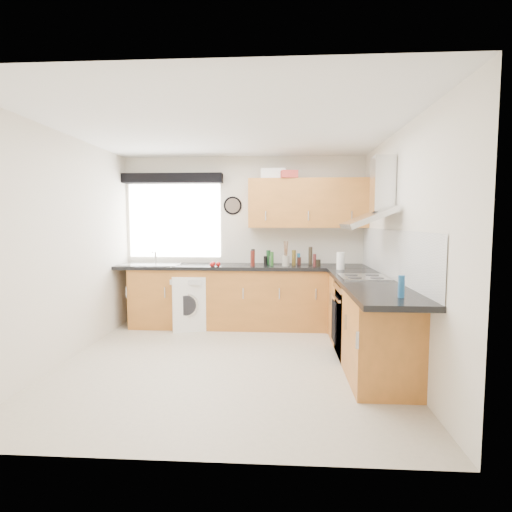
# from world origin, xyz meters

# --- Properties ---
(ground_plane) EXTENTS (3.60, 3.60, 0.00)m
(ground_plane) POSITION_xyz_m (0.00, 0.00, 0.00)
(ground_plane) COLOR beige
(ceiling) EXTENTS (3.60, 3.60, 0.02)m
(ceiling) POSITION_xyz_m (0.00, 0.00, 2.50)
(ceiling) COLOR white
(ceiling) RESTS_ON wall_back
(wall_back) EXTENTS (3.60, 0.02, 2.50)m
(wall_back) POSITION_xyz_m (0.00, 1.80, 1.25)
(wall_back) COLOR silver
(wall_back) RESTS_ON ground_plane
(wall_front) EXTENTS (3.60, 0.02, 2.50)m
(wall_front) POSITION_xyz_m (0.00, -1.80, 1.25)
(wall_front) COLOR silver
(wall_front) RESTS_ON ground_plane
(wall_left) EXTENTS (0.02, 3.60, 2.50)m
(wall_left) POSITION_xyz_m (-1.80, 0.00, 1.25)
(wall_left) COLOR silver
(wall_left) RESTS_ON ground_plane
(wall_right) EXTENTS (0.02, 3.60, 2.50)m
(wall_right) POSITION_xyz_m (1.80, 0.00, 1.25)
(wall_right) COLOR silver
(wall_right) RESTS_ON ground_plane
(window) EXTENTS (1.40, 0.02, 1.10)m
(window) POSITION_xyz_m (-1.05, 1.79, 1.55)
(window) COLOR white
(window) RESTS_ON wall_back
(window_blind) EXTENTS (1.50, 0.18, 0.14)m
(window_blind) POSITION_xyz_m (-1.05, 1.70, 2.18)
(window_blind) COLOR black
(window_blind) RESTS_ON wall_back
(splashback) EXTENTS (0.01, 3.00, 0.54)m
(splashback) POSITION_xyz_m (1.79, 0.30, 1.18)
(splashback) COLOR white
(splashback) RESTS_ON wall_right
(base_cab_back) EXTENTS (3.00, 0.58, 0.86)m
(base_cab_back) POSITION_xyz_m (-0.10, 1.51, 0.43)
(base_cab_back) COLOR #A25F25
(base_cab_back) RESTS_ON ground_plane
(base_cab_corner) EXTENTS (0.60, 0.60, 0.86)m
(base_cab_corner) POSITION_xyz_m (1.50, 1.50, 0.43)
(base_cab_corner) COLOR #A25F25
(base_cab_corner) RESTS_ON ground_plane
(base_cab_right) EXTENTS (0.58, 2.10, 0.86)m
(base_cab_right) POSITION_xyz_m (1.51, 0.15, 0.43)
(base_cab_right) COLOR #A25F25
(base_cab_right) RESTS_ON ground_plane
(worktop_back) EXTENTS (3.60, 0.62, 0.05)m
(worktop_back) POSITION_xyz_m (0.00, 1.50, 0.89)
(worktop_back) COLOR black
(worktop_back) RESTS_ON base_cab_back
(worktop_right) EXTENTS (0.62, 2.42, 0.05)m
(worktop_right) POSITION_xyz_m (1.50, 0.00, 0.89)
(worktop_right) COLOR black
(worktop_right) RESTS_ON base_cab_right
(sink) EXTENTS (0.84, 0.46, 0.10)m
(sink) POSITION_xyz_m (-1.33, 1.50, 0.95)
(sink) COLOR silver
(sink) RESTS_ON worktop_back
(oven) EXTENTS (0.56, 0.58, 0.85)m
(oven) POSITION_xyz_m (1.50, 0.30, 0.42)
(oven) COLOR black
(oven) RESTS_ON ground_plane
(hob_plate) EXTENTS (0.52, 0.52, 0.01)m
(hob_plate) POSITION_xyz_m (1.50, 0.30, 0.92)
(hob_plate) COLOR silver
(hob_plate) RESTS_ON worktop_right
(extractor_hood) EXTENTS (0.52, 0.78, 0.66)m
(extractor_hood) POSITION_xyz_m (1.60, 0.30, 1.77)
(extractor_hood) COLOR silver
(extractor_hood) RESTS_ON wall_right
(upper_cabinets) EXTENTS (1.70, 0.35, 0.70)m
(upper_cabinets) POSITION_xyz_m (0.95, 1.62, 1.80)
(upper_cabinets) COLOR #A25F25
(upper_cabinets) RESTS_ON wall_back
(washing_machine) EXTENTS (0.65, 0.64, 0.77)m
(washing_machine) POSITION_xyz_m (-0.74, 1.40, 0.38)
(washing_machine) COLOR white
(washing_machine) RESTS_ON ground_plane
(wall_clock) EXTENTS (0.27, 0.04, 0.27)m
(wall_clock) POSITION_xyz_m (-0.16, 1.78, 1.78)
(wall_clock) COLOR black
(wall_clock) RESTS_ON wall_back
(casserole) EXTENTS (0.37, 0.28, 0.15)m
(casserole) POSITION_xyz_m (0.46, 1.66, 2.22)
(casserole) COLOR white
(casserole) RESTS_ON upper_cabinets
(storage_box) EXTENTS (0.26, 0.23, 0.10)m
(storage_box) POSITION_xyz_m (0.67, 1.52, 2.20)
(storage_box) COLOR #AF332A
(storage_box) RESTS_ON upper_cabinets
(utensil_pot) EXTENTS (0.13, 0.13, 0.15)m
(utensil_pot) POSITION_xyz_m (0.64, 1.41, 0.98)
(utensil_pot) COLOR gray
(utensil_pot) RESTS_ON worktop_back
(kitchen_roll) EXTENTS (0.12, 0.12, 0.23)m
(kitchen_roll) POSITION_xyz_m (1.35, 1.05, 1.02)
(kitchen_roll) COLOR white
(kitchen_roll) RESTS_ON worktop_right
(tomato_cluster) EXTENTS (0.15, 0.15, 0.07)m
(tomato_cluster) POSITION_xyz_m (-0.36, 1.30, 0.94)
(tomato_cluster) COLOR #B11311
(tomato_cluster) RESTS_ON worktop_back
(jar_0) EXTENTS (0.06, 0.06, 0.13)m
(jar_0) POSITION_xyz_m (0.43, 1.57, 0.97)
(jar_0) COLOR #A1988A
(jar_0) RESTS_ON worktop_back
(jar_1) EXTENTS (0.05, 0.05, 0.18)m
(jar_1) POSITION_xyz_m (1.04, 1.38, 1.00)
(jar_1) COLOR #4B1B1B
(jar_1) RESTS_ON worktop_back
(jar_2) EXTENTS (0.06, 0.06, 0.26)m
(jar_2) POSITION_xyz_m (1.00, 1.63, 1.04)
(jar_2) COLOR #372C1E
(jar_2) RESTS_ON worktop_back
(jar_3) EXTENTS (0.07, 0.07, 0.10)m
(jar_3) POSITION_xyz_m (1.09, 1.37, 0.96)
(jar_3) COLOR black
(jar_3) RESTS_ON worktop_back
(jar_4) EXTENTS (0.05, 0.05, 0.24)m
(jar_4) POSITION_xyz_m (0.17, 1.45, 1.03)
(jar_4) COLOR black
(jar_4) RESTS_ON worktop_back
(jar_5) EXTENTS (0.05, 0.05, 0.13)m
(jar_5) POSITION_xyz_m (0.34, 1.58, 0.97)
(jar_5) COLOR black
(jar_5) RESTS_ON worktop_back
(jar_6) EXTENTS (0.06, 0.06, 0.21)m
(jar_6) POSITION_xyz_m (0.39, 1.61, 1.01)
(jar_6) COLOR #17401B
(jar_6) RESTS_ON worktop_back
(jar_7) EXTENTS (0.06, 0.06, 0.22)m
(jar_7) POSITION_xyz_m (0.75, 1.52, 1.02)
(jar_7) COLOR brown
(jar_7) RESTS_ON worktop_back
(jar_8) EXTENTS (0.04, 0.04, 0.17)m
(jar_8) POSITION_xyz_m (0.83, 1.60, 0.99)
(jar_8) COLOR #1B6086
(jar_8) RESTS_ON worktop_back
(jar_9) EXTENTS (0.06, 0.06, 0.11)m
(jar_9) POSITION_xyz_m (0.83, 1.57, 0.97)
(jar_9) COLOR #3A1A15
(jar_9) RESTS_ON worktop_back
(jar_10) EXTENTS (0.05, 0.05, 0.19)m
(jar_10) POSITION_xyz_m (0.44, 1.48, 1.01)
(jar_10) COLOR #25541E
(jar_10) RESTS_ON worktop_back
(jar_11) EXTENTS (0.06, 0.06, 0.22)m
(jar_11) POSITION_xyz_m (0.17, 1.38, 1.02)
(jar_11) COLOR #501711
(jar_11) RESTS_ON worktop_back
(bottle_0) EXTENTS (0.05, 0.05, 0.19)m
(bottle_0) POSITION_xyz_m (1.57, -0.87, 1.00)
(bottle_0) COLOR #1C558A
(bottle_0) RESTS_ON worktop_right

